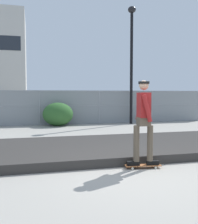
{
  "coord_description": "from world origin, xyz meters",
  "views": [
    {
      "loc": [
        -2.09,
        -5.0,
        1.62
      ],
      "look_at": [
        0.41,
        4.62,
        0.97
      ],
      "focal_mm": 42.22,
      "sensor_mm": 36.0,
      "label": 1
    }
  ],
  "objects_px": {
    "parked_car_mid": "(68,106)",
    "parked_car_far": "(159,105)",
    "skater": "(144,117)",
    "shrub_left": "(58,114)",
    "skateboard": "(143,166)",
    "street_lamp": "(132,51)"
  },
  "relations": [
    {
      "from": "parked_car_far",
      "to": "shrub_left",
      "type": "bearing_deg",
      "value": -152.32
    },
    {
      "from": "skater",
      "to": "shrub_left",
      "type": "height_order",
      "value": "skater"
    },
    {
      "from": "skateboard",
      "to": "shrub_left",
      "type": "relative_size",
      "value": 0.52
    },
    {
      "from": "shrub_left",
      "to": "skater",
      "type": "bearing_deg",
      "value": -83.06
    },
    {
      "from": "skateboard",
      "to": "parked_car_mid",
      "type": "height_order",
      "value": "parked_car_mid"
    },
    {
      "from": "street_lamp",
      "to": "shrub_left",
      "type": "xyz_separation_m",
      "value": [
        -4.07,
        -0.05,
        -3.42
      ]
    },
    {
      "from": "skateboard",
      "to": "street_lamp",
      "type": "bearing_deg",
      "value": 70.2
    },
    {
      "from": "parked_car_mid",
      "to": "shrub_left",
      "type": "height_order",
      "value": "parked_car_mid"
    },
    {
      "from": "skater",
      "to": "street_lamp",
      "type": "relative_size",
      "value": 0.29
    },
    {
      "from": "parked_car_far",
      "to": "shrub_left",
      "type": "xyz_separation_m",
      "value": [
        -7.9,
        -4.14,
        -0.23
      ]
    },
    {
      "from": "parked_car_far",
      "to": "skateboard",
      "type": "bearing_deg",
      "value": -118.72
    },
    {
      "from": "skater",
      "to": "parked_car_far",
      "type": "relative_size",
      "value": 0.41
    },
    {
      "from": "skateboard",
      "to": "skater",
      "type": "relative_size",
      "value": 0.44
    },
    {
      "from": "parked_car_mid",
      "to": "parked_car_far",
      "type": "xyz_separation_m",
      "value": [
        6.85,
        0.11,
        0.0
      ]
    },
    {
      "from": "parked_car_mid",
      "to": "shrub_left",
      "type": "relative_size",
      "value": 2.84
    },
    {
      "from": "skater",
      "to": "shrub_left",
      "type": "xyz_separation_m",
      "value": [
        -1.02,
        8.41,
        -0.53
      ]
    },
    {
      "from": "skater",
      "to": "shrub_left",
      "type": "relative_size",
      "value": 1.18
    },
    {
      "from": "skateboard",
      "to": "parked_car_far",
      "type": "xyz_separation_m",
      "value": [
        6.88,
        12.55,
        0.78
      ]
    },
    {
      "from": "parked_car_mid",
      "to": "parked_car_far",
      "type": "height_order",
      "value": "same"
    },
    {
      "from": "parked_car_far",
      "to": "skater",
      "type": "bearing_deg",
      "value": -118.72
    },
    {
      "from": "skateboard",
      "to": "parked_car_mid",
      "type": "bearing_deg",
      "value": 89.86
    },
    {
      "from": "skateboard",
      "to": "shrub_left",
      "type": "xyz_separation_m",
      "value": [
        -1.02,
        8.41,
        0.55
      ]
    }
  ]
}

